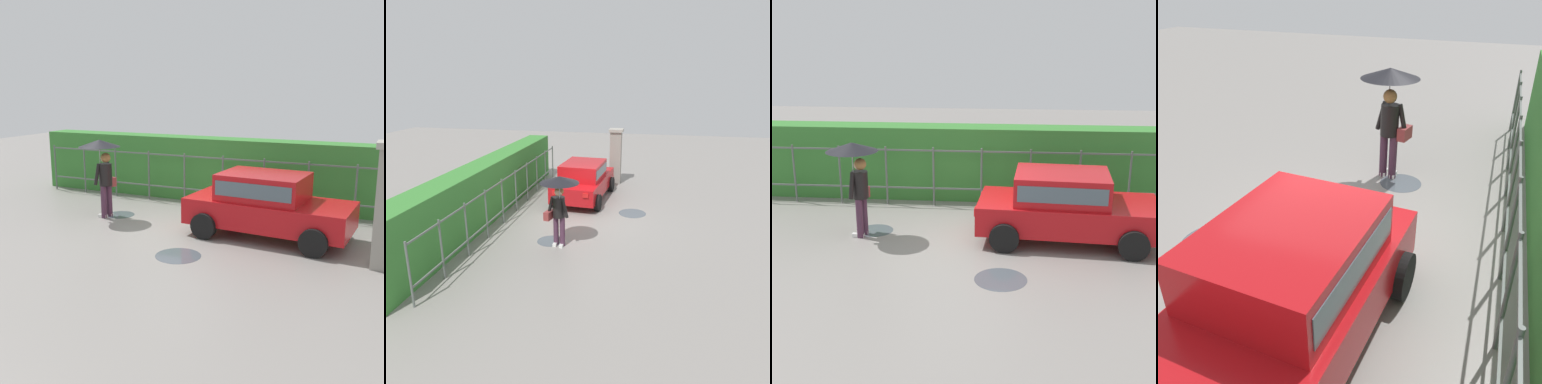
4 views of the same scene
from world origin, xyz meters
The scene contains 8 objects.
ground_plane centered at (0.00, 0.00, 0.00)m, with size 40.00×40.00×0.00m, color gray.
car centered at (2.20, 0.38, 0.80)m, with size 3.83×2.07×1.48m.
pedestrian centered at (-2.18, 0.22, 1.56)m, with size 1.08×1.08×2.07m.
gate_pillar centered at (4.79, -0.56, 1.24)m, with size 0.60×0.60×2.42m.
fence_section centered at (-0.27, 2.45, 0.83)m, with size 10.86×0.05×1.50m.
hedge_row centered at (-0.27, 3.25, 0.95)m, with size 11.81×0.90×1.90m, color #387F33.
puddle_near centered at (0.92, -1.62, 0.00)m, with size 0.95×0.95×0.00m, color #4C545B.
puddle_far centered at (-1.91, 0.56, 0.00)m, with size 0.78×0.78×0.00m, color #4C545B.
Camera 2 is at (-11.63, -2.31, 4.64)m, focal length 35.21 mm.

